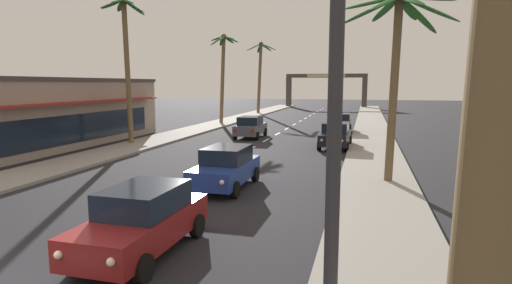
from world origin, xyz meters
name	(u,v)px	position (x,y,z in m)	size (l,w,h in m)	color
sidewalk_right	(374,153)	(7.80, 20.00, 0.07)	(3.20, 110.00, 0.14)	gray
sidewalk_left	(143,144)	(-7.80, 20.00, 0.07)	(3.20, 110.00, 0.14)	gray
lane_markings	(254,151)	(0.46, 19.26, 0.00)	(4.28, 86.91, 0.01)	silver
traffic_signal_mast	(128,8)	(3.51, 0.09, 5.43)	(10.90, 0.41, 7.65)	#2D2D33
sedan_lead_at_stop_bar	(142,220)	(1.91, 2.98, 0.85)	(2.01, 4.48, 1.68)	maroon
sedan_third_in_queue	(226,167)	(1.78, 9.86, 0.85)	(1.97, 4.46, 1.68)	navy
sedan_oncoming_far	(251,127)	(-1.56, 25.66, 0.85)	(2.01, 4.48, 1.68)	#4C515B
sedan_parked_nearest_kerb	(340,123)	(5.09, 30.72, 0.85)	(2.08, 4.50, 1.68)	black
sedan_parked_mid_kerb	(335,135)	(5.32, 21.96, 0.85)	(2.05, 4.49, 1.68)	black
palm_left_second	(126,43)	(-8.71, 19.80, 6.97)	(3.10, 3.29, 10.06)	brown
palm_left_third	(223,62)	(-7.29, 35.74, 6.48)	(3.27, 3.23, 9.32)	brown
palm_left_farthest	(260,67)	(-7.37, 51.68, 6.49)	(4.31, 3.95, 10.03)	brown
palm_right_second	(398,39)	(8.38, 12.25, 6.02)	(4.71, 4.79, 7.96)	brown
storefront_strip_left	(44,112)	(-13.81, 17.65, 2.32)	(7.36, 19.27, 4.62)	gray
town_gateway_arch	(326,85)	(0.00, 71.53, 3.96)	(14.62, 0.90, 6.04)	#423D38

